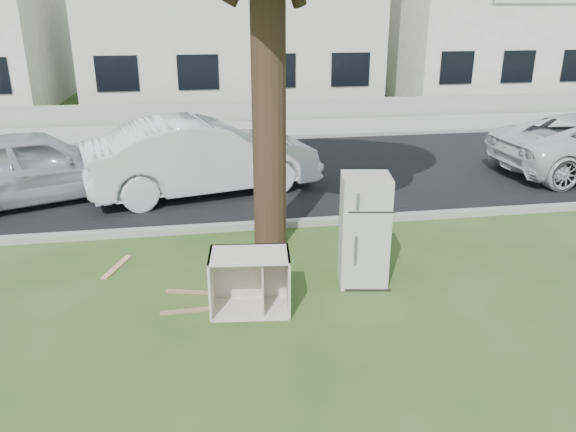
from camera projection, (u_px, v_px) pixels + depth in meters
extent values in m
plane|color=#2C4B1B|center=(315.00, 289.00, 7.91)|extent=(120.00, 120.00, 0.00)
cube|color=black|center=(264.00, 173.00, 13.46)|extent=(120.00, 7.00, 0.01)
cube|color=gray|center=(288.00, 227.00, 10.18)|extent=(120.00, 0.18, 0.12)
cube|color=gray|center=(249.00, 140.00, 16.74)|extent=(120.00, 0.18, 0.12)
cube|color=gray|center=(245.00, 130.00, 18.08)|extent=(120.00, 2.80, 0.01)
cube|color=gray|center=(240.00, 111.00, 19.44)|extent=(120.00, 0.15, 0.70)
cylinder|color=black|center=(269.00, 86.00, 8.61)|extent=(0.54, 0.54, 5.20)
cube|color=beige|center=(228.00, 11.00, 22.83)|extent=(11.00, 8.00, 7.20)
cube|color=white|center=(501.00, 18.00, 24.76)|extent=(10.00, 8.00, 6.60)
cube|color=beige|center=(364.00, 230.00, 7.87)|extent=(0.75, 0.71, 1.60)
cube|color=beige|center=(250.00, 282.00, 7.27)|extent=(1.09, 0.74, 0.80)
cube|color=#936847|center=(202.00, 309.00, 7.37)|extent=(1.07, 0.12, 0.02)
cube|color=#97704F|center=(195.00, 292.00, 7.82)|extent=(0.81, 0.28, 0.02)
cube|color=tan|center=(117.00, 267.00, 8.58)|extent=(0.38, 0.80, 0.02)
imported|color=silver|center=(203.00, 156.00, 11.80)|extent=(5.12, 2.79, 1.60)
imported|color=#B2B5BA|center=(34.00, 166.00, 11.28)|extent=(4.69, 3.19, 1.48)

